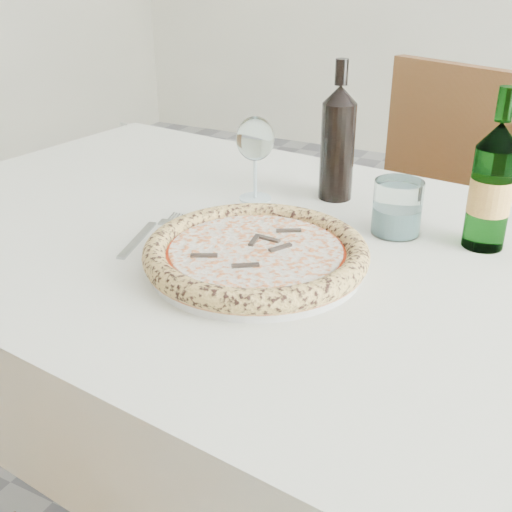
% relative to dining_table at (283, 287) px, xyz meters
% --- Properties ---
extents(dining_table, '(1.65, 1.08, 0.76)m').
position_rel_dining_table_xyz_m(dining_table, '(0.00, 0.00, 0.00)').
color(dining_table, '#572E15').
rests_on(dining_table, floor).
extents(chair_far, '(0.51, 0.51, 0.93)m').
position_rel_dining_table_xyz_m(chair_far, '(0.05, 0.78, -0.14)').
color(chair_far, '#572E15').
rests_on(chair_far, floor).
extents(plate, '(0.33, 0.33, 0.02)m').
position_rel_dining_table_xyz_m(plate, '(0.00, -0.10, 0.09)').
color(plate, white).
rests_on(plate, dining_table).
extents(pizza, '(0.34, 0.34, 0.04)m').
position_rel_dining_table_xyz_m(pizza, '(-0.00, -0.10, 0.11)').
color(pizza, tan).
rests_on(pizza, plate).
extents(fork, '(0.05, 0.21, 0.00)m').
position_rel_dining_table_xyz_m(fork, '(-0.22, -0.08, 0.08)').
color(fork, '#9AA0A5').
rests_on(fork, dining_table).
extents(wine_glass, '(0.07, 0.07, 0.16)m').
position_rel_dining_table_xyz_m(wine_glass, '(-0.14, 0.16, 0.20)').
color(wine_glass, white).
rests_on(wine_glass, dining_table).
extents(tumbler, '(0.08, 0.08, 0.09)m').
position_rel_dining_table_xyz_m(tumbler, '(0.15, 0.13, 0.12)').
color(tumbler, white).
rests_on(tumbler, dining_table).
extents(beer_bottle, '(0.07, 0.07, 0.26)m').
position_rel_dining_table_xyz_m(beer_bottle, '(0.29, 0.14, 0.19)').
color(beer_bottle, '#37773A').
rests_on(beer_bottle, dining_table).
extents(wine_bottle, '(0.06, 0.06, 0.26)m').
position_rel_dining_table_xyz_m(wine_bottle, '(-0.01, 0.24, 0.19)').
color(wine_bottle, black).
rests_on(wine_bottle, dining_table).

